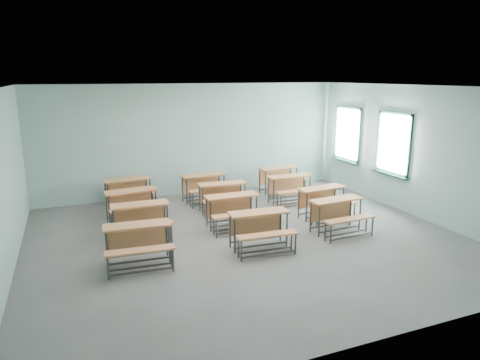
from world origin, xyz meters
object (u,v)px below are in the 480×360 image
Objects in this scene: desk_unit_r0c1 at (261,225)px; desk_unit_r2c2 at (291,185)px; desk_unit_r3c0 at (129,188)px; desk_unit_r3c2 at (281,176)px; desk_unit_r0c2 at (339,211)px; desk_unit_r0c0 at (138,239)px; desk_unit_r2c1 at (223,193)px; desk_unit_r3c1 at (205,184)px; desk_unit_r2c0 at (132,201)px; desk_unit_r1c1 at (233,207)px; desk_unit_r1c0 at (141,216)px; desk_unit_r1c2 at (324,198)px.

desk_unit_r0c1 and desk_unit_r2c2 have the same top height.
desk_unit_r3c2 is (4.38, -0.22, 0.00)m from desk_unit_r3c0.
desk_unit_r3c0 is at bearing 134.01° from desk_unit_r0c2.
desk_unit_r2c2 is (4.50, 2.43, 0.00)m from desk_unit_r0c0.
desk_unit_r2c1 is 1.13m from desk_unit_r3c1.
desk_unit_r2c0 is at bearing 145.75° from desk_unit_r0c2.
desk_unit_r0c0 is 1.00× the size of desk_unit_r0c1.
desk_unit_r2c0 is 2.32m from desk_unit_r3c1.
desk_unit_r1c1 is at bearing 31.59° from desk_unit_r0c0.
desk_unit_r2c0 is (-2.07, 1.30, 0.00)m from desk_unit_r1c1.
desk_unit_r1c1 and desk_unit_r3c0 have the same top height.
desk_unit_r2c2 is at bearing 17.33° from desk_unit_r1c0.
desk_unit_r1c2 is (2.24, 1.17, 0.00)m from desk_unit_r0c1.
desk_unit_r0c2 is 1.03× the size of desk_unit_r1c1.
desk_unit_r2c1 is at bearing 125.86° from desk_unit_r0c2.
desk_unit_r2c0 is 1.02× the size of desk_unit_r2c1.
desk_unit_r1c1 is at bearing -37.94° from desk_unit_r2c0.
desk_unit_r0c0 and desk_unit_r3c2 have the same top height.
desk_unit_r1c0 is at bearing 159.60° from desk_unit_r0c2.
desk_unit_r0c1 is at bearing -178.07° from desk_unit_r0c2.
desk_unit_r0c2 is 1.01m from desk_unit_r1c2.
desk_unit_r3c0 is at bearing 150.65° from desk_unit_r2c1.
desk_unit_r1c2 is at bearing -1.29° from desk_unit_r1c0.
desk_unit_r3c1 is (0.03, 2.26, 0.00)m from desk_unit_r1c1.
desk_unit_r2c0 is (0.25, 2.50, 0.00)m from desk_unit_r0c0.
desk_unit_r0c1 is 3.33m from desk_unit_r2c2.
desk_unit_r0c0 is at bearing -101.69° from desk_unit_r2c0.
desk_unit_r3c1 is 2.37m from desk_unit_r3c2.
desk_unit_r0c2 and desk_unit_r2c0 have the same top height.
desk_unit_r0c0 is 5.11m from desk_unit_r2c2.
desk_unit_r0c0 is 3.76m from desk_unit_r3c0.
desk_unit_r0c2 is at bearing -36.66° from desk_unit_r2c0.
desk_unit_r0c0 is 4.19m from desk_unit_r3c1.
desk_unit_r0c1 is 1.35m from desk_unit_r1c1.
desk_unit_r3c0 is at bearing 166.14° from desk_unit_r3c1.
desk_unit_r1c2 is 0.99× the size of desk_unit_r2c0.
desk_unit_r0c0 is 0.98× the size of desk_unit_r2c0.
desk_unit_r0c1 is 4.35m from desk_unit_r3c2.
desk_unit_r1c1 is 1.15m from desk_unit_r2c1.
desk_unit_r0c0 is 2.62m from desk_unit_r1c1.
desk_unit_r2c0 is (-4.38, 1.48, 0.00)m from desk_unit_r1c2.
desk_unit_r2c0 and desk_unit_r3c1 have the same top height.
desk_unit_r2c0 is at bearing -101.51° from desk_unit_r3c0.
desk_unit_r1c1 and desk_unit_r3c2 have the same top height.
desk_unit_r0c0 and desk_unit_r3c0 have the same top height.
desk_unit_r0c0 is at bearing -102.64° from desk_unit_r3c0.
desk_unit_r1c0 is at bearing 83.13° from desk_unit_r0c0.
desk_unit_r0c1 is 1.00× the size of desk_unit_r2c1.
desk_unit_r2c0 is 0.99× the size of desk_unit_r3c2.
desk_unit_r0c2 is 1.04× the size of desk_unit_r2c2.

